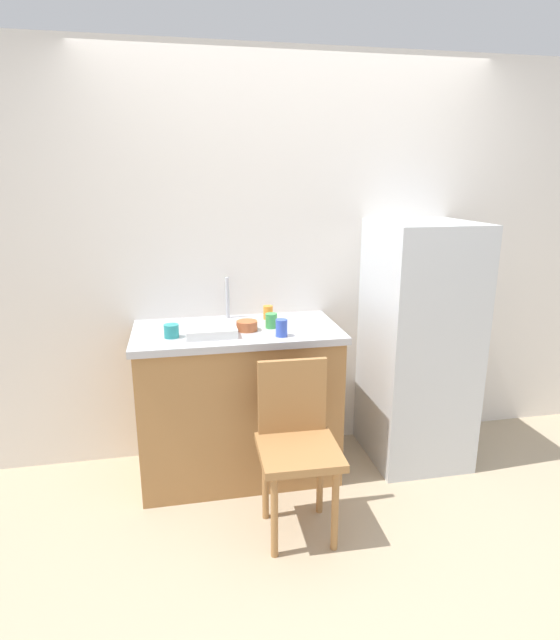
{
  "coord_description": "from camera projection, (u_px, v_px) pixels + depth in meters",
  "views": [
    {
      "loc": [
        -0.72,
        -2.24,
        1.79
      ],
      "look_at": [
        -0.15,
        0.6,
        0.99
      ],
      "focal_mm": 28.92,
      "sensor_mm": 36.0,
      "label": 1
    }
  ],
  "objects": [
    {
      "name": "cup_blue",
      "position": [
        282.0,
        328.0,
        2.85
      ],
      "size": [
        0.07,
        0.07,
        0.1
      ],
      "primitive_type": "cylinder",
      "color": "blue",
      "rests_on": "countertop"
    },
    {
      "name": "terracotta_bowl",
      "position": [
        247.0,
        326.0,
        2.97
      ],
      "size": [
        0.12,
        0.12,
        0.06
      ],
      "primitive_type": "cylinder",
      "color": "#B25B33",
      "rests_on": "countertop"
    },
    {
      "name": "refrigerator",
      "position": [
        418.0,
        344.0,
        3.26
      ],
      "size": [
        0.58,
        0.63,
        1.53
      ],
      "primitive_type": "cube",
      "color": "silver",
      "rests_on": "ground_plane"
    },
    {
      "name": "cabinet_base",
      "position": [
        238.0,
        405.0,
        3.15
      ],
      "size": [
        1.16,
        0.6,
        0.9
      ],
      "primitive_type": "cube",
      "color": "#A87542",
      "rests_on": "ground_plane"
    },
    {
      "name": "ground_plane",
      "position": [
        331.0,
        527.0,
        2.73
      ],
      "size": [
        8.0,
        8.0,
        0.0
      ],
      "primitive_type": "plane",
      "color": "tan"
    },
    {
      "name": "cup_orange",
      "position": [
        268.0,
        312.0,
        3.2
      ],
      "size": [
        0.06,
        0.06,
        0.08
      ],
      "primitive_type": "cylinder",
      "color": "orange",
      "rests_on": "countertop"
    },
    {
      "name": "back_wall",
      "position": [
        291.0,
        261.0,
        3.34
      ],
      "size": [
        4.8,
        0.1,
        2.53
      ],
      "primitive_type": "cube",
      "color": "white",
      "rests_on": "ground_plane"
    },
    {
      "name": "cup_teal",
      "position": [
        171.0,
        331.0,
        2.84
      ],
      "size": [
        0.08,
        0.08,
        0.07
      ],
      "primitive_type": "cylinder",
      "color": "teal",
      "rests_on": "countertop"
    },
    {
      "name": "faucet",
      "position": [
        228.0,
        298.0,
        3.21
      ],
      "size": [
        0.02,
        0.02,
        0.26
      ],
      "primitive_type": "cylinder",
      "color": "#B7B7BC",
      "rests_on": "countertop"
    },
    {
      "name": "dish_tray",
      "position": [
        211.0,
        331.0,
        2.87
      ],
      "size": [
        0.28,
        0.2,
        0.05
      ],
      "primitive_type": "cube",
      "color": "white",
      "rests_on": "countertop"
    },
    {
      "name": "chair",
      "position": [
        297.0,
        440.0,
        2.61
      ],
      "size": [
        0.41,
        0.41,
        0.89
      ],
      "rotation": [
        0.0,
        0.0,
        -0.03
      ],
      "color": "#A87542",
      "rests_on": "ground_plane"
    },
    {
      "name": "cup_green",
      "position": [
        271.0,
        321.0,
        3.02
      ],
      "size": [
        0.07,
        0.07,
        0.09
      ],
      "primitive_type": "cylinder",
      "color": "green",
      "rests_on": "countertop"
    },
    {
      "name": "countertop",
      "position": [
        237.0,
        331.0,
        3.02
      ],
      "size": [
        1.2,
        0.64,
        0.04
      ],
      "primitive_type": "cube",
      "color": "#B7B7BC",
      "rests_on": "cabinet_base"
    }
  ]
}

